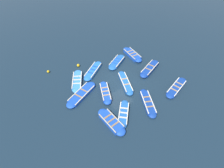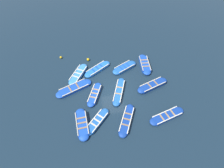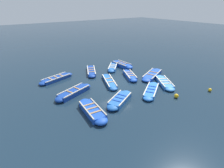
{
  "view_description": "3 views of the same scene",
  "coord_description": "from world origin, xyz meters",
  "px_view_note": "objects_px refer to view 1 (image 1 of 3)",
  "views": [
    {
      "loc": [
        -7.96,
        -10.42,
        13.13
      ],
      "look_at": [
        -0.82,
        0.17,
        0.35
      ],
      "focal_mm": 28.0,
      "sensor_mm": 36.0,
      "label": 1
    },
    {
      "loc": [
        -1.79,
        -11.16,
        14.5
      ],
      "look_at": [
        -0.01,
        0.6,
        0.4
      ],
      "focal_mm": 28.0,
      "sensor_mm": 36.0,
      "label": 2
    },
    {
      "loc": [
        8.89,
        12.31,
        6.93
      ],
      "look_at": [
        0.83,
        0.53,
        0.27
      ],
      "focal_mm": 28.0,
      "sensor_mm": 36.0,
      "label": 3
    }
  ],
  "objects_px": {
    "boat_near_quay": "(132,55)",
    "buoy_yellow_far": "(78,65)",
    "boat_mid_row": "(150,69)",
    "buoy_orange_near": "(48,72)",
    "boat_far_corner": "(123,114)",
    "boat_inner_gap": "(93,71)",
    "boat_outer_left": "(77,81)",
    "boat_outer_right": "(148,103)",
    "boat_drifting": "(111,122)",
    "boat_bow_out": "(125,83)",
    "boat_centre": "(117,62)",
    "boat_stern_in": "(82,94)",
    "boat_alongside": "(105,92)",
    "boat_tucked": "(176,88)"
  },
  "relations": [
    {
      "from": "boat_near_quay",
      "to": "buoy_yellow_far",
      "type": "relative_size",
      "value": 10.34
    },
    {
      "from": "boat_mid_row",
      "to": "buoy_orange_near",
      "type": "xyz_separation_m",
      "value": [
        -9.86,
        6.1,
        -0.05
      ]
    },
    {
      "from": "boat_far_corner",
      "to": "boat_inner_gap",
      "type": "distance_m",
      "value": 6.74
    },
    {
      "from": "boat_outer_left",
      "to": "boat_inner_gap",
      "type": "height_order",
      "value": "same"
    },
    {
      "from": "boat_outer_right",
      "to": "boat_inner_gap",
      "type": "bearing_deg",
      "value": 105.94
    },
    {
      "from": "boat_drifting",
      "to": "boat_inner_gap",
      "type": "bearing_deg",
      "value": 73.16
    },
    {
      "from": "boat_bow_out",
      "to": "boat_mid_row",
      "type": "bearing_deg",
      "value": 3.43
    },
    {
      "from": "boat_bow_out",
      "to": "boat_mid_row",
      "type": "height_order",
      "value": "boat_mid_row"
    },
    {
      "from": "boat_outer_right",
      "to": "boat_inner_gap",
      "type": "distance_m",
      "value": 7.26
    },
    {
      "from": "boat_near_quay",
      "to": "boat_outer_right",
      "type": "height_order",
      "value": "boat_near_quay"
    },
    {
      "from": "boat_outer_left",
      "to": "boat_drifting",
      "type": "xyz_separation_m",
      "value": [
        0.19,
        -6.3,
        0.04
      ]
    },
    {
      "from": "boat_centre",
      "to": "buoy_orange_near",
      "type": "distance_m",
      "value": 8.0
    },
    {
      "from": "boat_far_corner",
      "to": "boat_centre",
      "type": "bearing_deg",
      "value": 59.44
    },
    {
      "from": "boat_centre",
      "to": "boat_stern_in",
      "type": "relative_size",
      "value": 0.81
    },
    {
      "from": "boat_drifting",
      "to": "buoy_orange_near",
      "type": "distance_m",
      "value": 9.78
    },
    {
      "from": "boat_far_corner",
      "to": "buoy_yellow_far",
      "type": "xyz_separation_m",
      "value": [
        -0.31,
        8.5,
        0.01
      ]
    },
    {
      "from": "boat_stern_in",
      "to": "buoy_yellow_far",
      "type": "xyz_separation_m",
      "value": [
        1.75,
        4.29,
        0.01
      ]
    },
    {
      "from": "boat_near_quay",
      "to": "buoy_orange_near",
      "type": "relative_size",
      "value": 12.28
    },
    {
      "from": "boat_bow_out",
      "to": "boat_far_corner",
      "type": "bearing_deg",
      "value": -129.45
    },
    {
      "from": "boat_near_quay",
      "to": "boat_alongside",
      "type": "height_order",
      "value": "boat_near_quay"
    },
    {
      "from": "boat_drifting",
      "to": "boat_bow_out",
      "type": "bearing_deg",
      "value": 39.08
    },
    {
      "from": "boat_bow_out",
      "to": "boat_centre",
      "type": "distance_m",
      "value": 3.58
    },
    {
      "from": "boat_stern_in",
      "to": "boat_alongside",
      "type": "relative_size",
      "value": 1.26
    },
    {
      "from": "buoy_yellow_far",
      "to": "boat_alongside",
      "type": "bearing_deg",
      "value": -86.51
    },
    {
      "from": "boat_far_corner",
      "to": "buoy_orange_near",
      "type": "bearing_deg",
      "value": 110.96
    },
    {
      "from": "boat_stern_in",
      "to": "boat_outer_left",
      "type": "xyz_separation_m",
      "value": [
        0.49,
        2.0,
        -0.0
      ]
    },
    {
      "from": "boat_alongside",
      "to": "buoy_yellow_far",
      "type": "height_order",
      "value": "boat_alongside"
    },
    {
      "from": "boat_centre",
      "to": "boat_near_quay",
      "type": "height_order",
      "value": "boat_near_quay"
    },
    {
      "from": "buoy_orange_near",
      "to": "buoy_yellow_far",
      "type": "height_order",
      "value": "buoy_yellow_far"
    },
    {
      "from": "boat_centre",
      "to": "boat_inner_gap",
      "type": "height_order",
      "value": "boat_centre"
    },
    {
      "from": "boat_centre",
      "to": "boat_drifting",
      "type": "height_order",
      "value": "boat_drifting"
    },
    {
      "from": "boat_drifting",
      "to": "boat_inner_gap",
      "type": "relative_size",
      "value": 0.99
    },
    {
      "from": "boat_inner_gap",
      "to": "boat_outer_left",
      "type": "bearing_deg",
      "value": -167.48
    },
    {
      "from": "boat_outer_left",
      "to": "boat_tucked",
      "type": "height_order",
      "value": "boat_outer_left"
    },
    {
      "from": "boat_outer_left",
      "to": "buoy_orange_near",
      "type": "bearing_deg",
      "value": 122.48
    },
    {
      "from": "boat_alongside",
      "to": "buoy_yellow_far",
      "type": "relative_size",
      "value": 9.35
    },
    {
      "from": "boat_stern_in",
      "to": "boat_mid_row",
      "type": "bearing_deg",
      "value": -6.05
    },
    {
      "from": "boat_alongside",
      "to": "boat_tucked",
      "type": "bearing_deg",
      "value": -28.46
    },
    {
      "from": "boat_far_corner",
      "to": "boat_outer_right",
      "type": "height_order",
      "value": "boat_outer_right"
    },
    {
      "from": "boat_outer_right",
      "to": "boat_inner_gap",
      "type": "relative_size",
      "value": 1.03
    },
    {
      "from": "buoy_yellow_far",
      "to": "boat_mid_row",
      "type": "bearing_deg",
      "value": -38.29
    },
    {
      "from": "boat_drifting",
      "to": "boat_tucked",
      "type": "height_order",
      "value": "boat_drifting"
    },
    {
      "from": "boat_outer_left",
      "to": "buoy_yellow_far",
      "type": "height_order",
      "value": "boat_outer_left"
    },
    {
      "from": "boat_stern_in",
      "to": "buoy_orange_near",
      "type": "bearing_deg",
      "value": 106.66
    },
    {
      "from": "boat_far_corner",
      "to": "buoy_orange_near",
      "type": "distance_m",
      "value": 10.1
    },
    {
      "from": "boat_near_quay",
      "to": "boat_alongside",
      "type": "bearing_deg",
      "value": -150.56
    },
    {
      "from": "boat_near_quay",
      "to": "buoy_yellow_far",
      "type": "height_order",
      "value": "boat_near_quay"
    },
    {
      "from": "boat_stern_in",
      "to": "boat_alongside",
      "type": "bearing_deg",
      "value": -28.7
    },
    {
      "from": "boat_centre",
      "to": "buoy_yellow_far",
      "type": "xyz_separation_m",
      "value": [
        -4.12,
        2.04,
        -0.01
      ]
    },
    {
      "from": "boat_outer_left",
      "to": "buoy_orange_near",
      "type": "xyz_separation_m",
      "value": [
        -2.05,
        3.22,
        -0.01
      ]
    }
  ]
}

